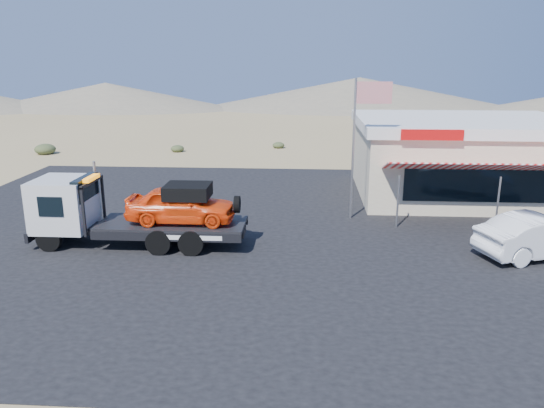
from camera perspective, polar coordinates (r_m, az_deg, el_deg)
The scene contains 7 objects.
ground at distance 19.36m, azimuth -4.58°, elevation -5.17°, with size 120.00×120.00×0.00m, color #9A8457.
asphalt_lot at distance 22.01m, azimuth 1.70°, elevation -2.53°, with size 32.00×24.00×0.02m, color black.
tow_truck at distance 20.29m, azimuth -14.68°, elevation -0.52°, with size 7.76×2.30×2.59m.
white_sedan at distance 20.88m, azimuth 27.02°, elevation -3.06°, with size 1.61×4.63×1.52m, color silver.
jerky_store at distance 28.41m, azimuth 19.65°, elevation 4.80°, with size 10.40×9.97×3.90m.
flagpole at distance 22.74m, azimuth 9.38°, elevation 7.57°, with size 1.55×0.10×6.00m.
distant_hills at distance 74.29m, azimuth -6.08°, elevation 11.58°, with size 126.00×48.00×4.20m.
Camera 1 is at (2.71, -17.92, 6.81)m, focal length 35.00 mm.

